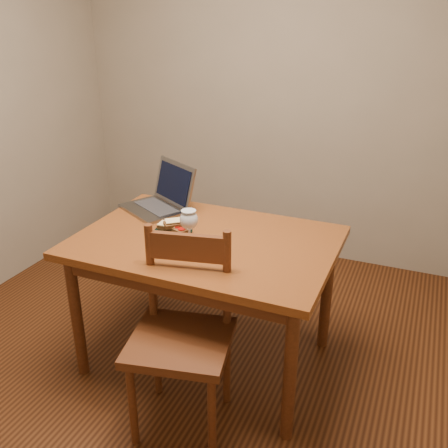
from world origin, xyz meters
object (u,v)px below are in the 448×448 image
at_px(milk_glass, 189,227).
at_px(laptop, 162,197).
at_px(table, 206,254).
at_px(chair, 181,328).
at_px(plate, 173,232).

xyz_separation_m(milk_glass, laptop, (-0.36, 0.37, -0.02)).
height_order(table, chair, chair).
distance_m(table, milk_glass, 0.20).
distance_m(plate, laptop, 0.38).
relative_size(chair, laptop, 1.10).
bearing_deg(chair, milk_glass, 98.70).
bearing_deg(milk_glass, plate, 151.51).
xyz_separation_m(table, laptop, (-0.41, 0.29, 0.15)).
bearing_deg(table, milk_glass, -127.51).
xyz_separation_m(chair, plate, (-0.27, 0.44, 0.24)).
bearing_deg(table, chair, -79.24).
height_order(milk_glass, laptop, laptop).
bearing_deg(table, plate, -179.08).
xyz_separation_m(table, chair, (0.08, -0.45, -0.14)).
height_order(plate, laptop, laptop).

